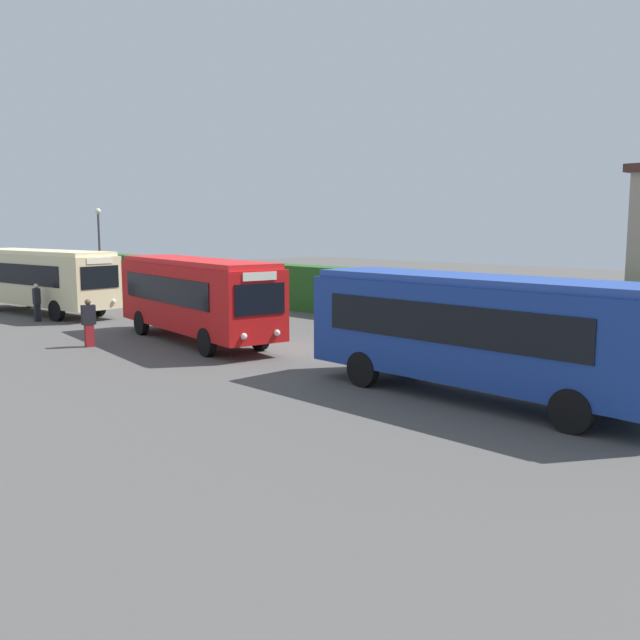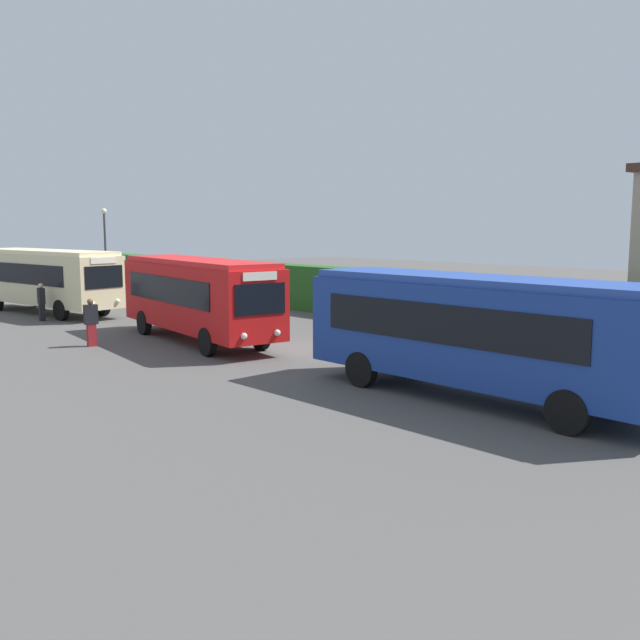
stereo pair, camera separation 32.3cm
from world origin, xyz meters
TOP-DOWN VIEW (x-y plane):
  - ground_plane at (0.00, 0.00)m, footprint 108.58×108.58m
  - bus_cream at (-16.36, -1.81)m, footprint 10.39×3.84m
  - bus_red at (-3.50, -1.11)m, footprint 9.86×3.63m
  - bus_blue at (9.22, -0.98)m, footprint 10.10×2.46m
  - person_left at (-17.40, 0.51)m, footprint 0.47×0.50m
  - person_center at (-13.62, -3.21)m, footprint 0.45×0.30m
  - person_right at (-5.36, -4.61)m, footprint 0.33×0.52m
  - person_far at (8.71, 2.44)m, footprint 0.46×0.39m
  - hedge_row at (0.00, 8.88)m, footprint 66.29×1.38m
  - lamppost at (-22.73, 4.57)m, footprint 0.36×0.36m

SIDE VIEW (x-z plane):
  - ground_plane at x=0.00m, z-range 0.00..0.00m
  - person_left at x=-17.40m, z-range 0.04..1.72m
  - person_right at x=-5.36m, z-range 0.05..1.84m
  - person_center at x=-13.62m, z-range 0.05..1.84m
  - person_far at x=8.71m, z-range 0.07..1.97m
  - hedge_row at x=0.00m, z-range 0.00..2.37m
  - bus_blue at x=9.22m, z-range 0.24..3.45m
  - bus_red at x=-3.50m, z-range 0.24..3.46m
  - bus_cream at x=-16.36m, z-range 0.24..3.49m
  - lamppost at x=-22.73m, z-range 0.69..6.26m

